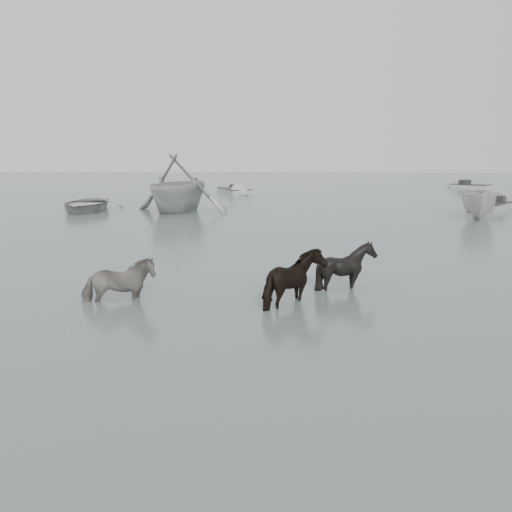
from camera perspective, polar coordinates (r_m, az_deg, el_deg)
name	(u,v)px	position (r m, az deg, el deg)	size (l,w,h in m)	color
ground	(217,302)	(13.13, -3.91, -4.60)	(140.00, 140.00, 0.00)	slate
pony_pinto	(118,271)	(13.36, -13.66, -1.51)	(0.76, 1.67, 1.41)	black
pony_dark	(296,272)	(12.74, 4.02, -1.64)	(1.48, 1.26, 1.49)	black
pony_black	(347,260)	(14.39, 9.05, -0.37)	(1.18, 1.32, 1.46)	black
rowboat_lead	(86,202)	(33.17, -16.67, 5.18)	(3.47, 4.86, 1.01)	#A7A7A3
rowboat_trail	(178,182)	(31.79, -7.78, 7.36)	(5.35, 6.20, 3.27)	#ABADAA
boat_small	(479,202)	(30.58, 21.44, 5.01)	(1.56, 4.14, 1.60)	#BBBAB5
skiff_port	(491,203)	(35.59, 22.43, 4.97)	(4.72, 1.60, 0.75)	#9EA19F
skiff_mid	(235,188)	(44.39, -2.14, 6.76)	(5.48, 1.60, 0.75)	#A2A4A2
skiff_star	(471,184)	(52.84, 20.72, 6.72)	(4.31, 1.60, 0.75)	#ABABA6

